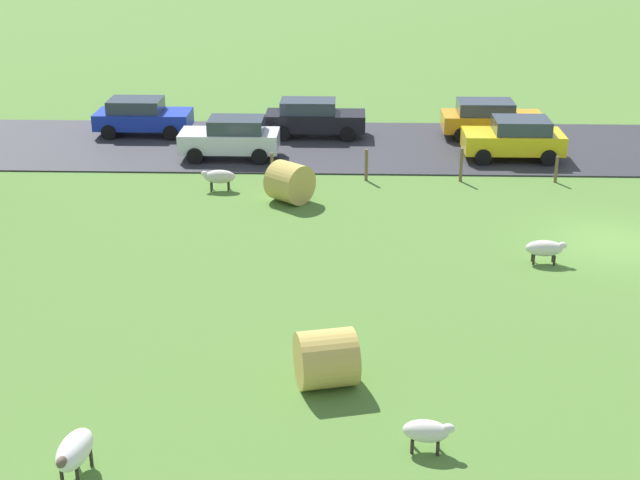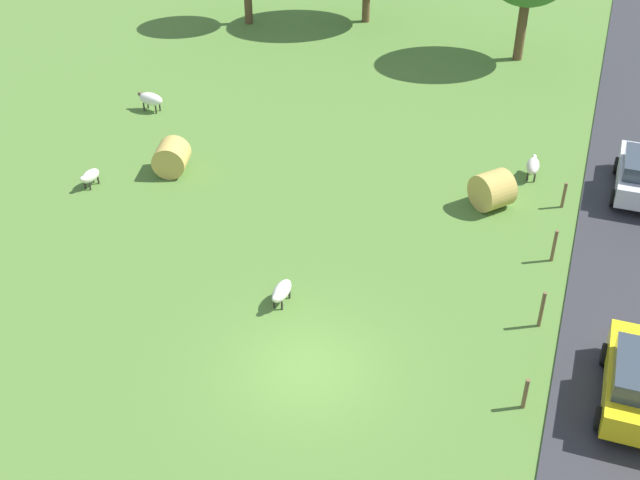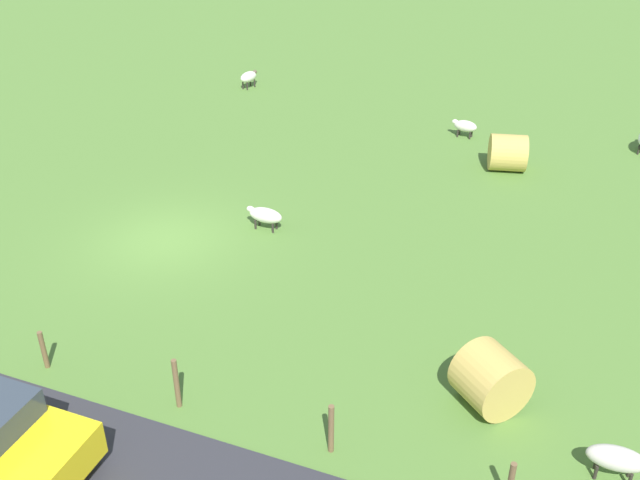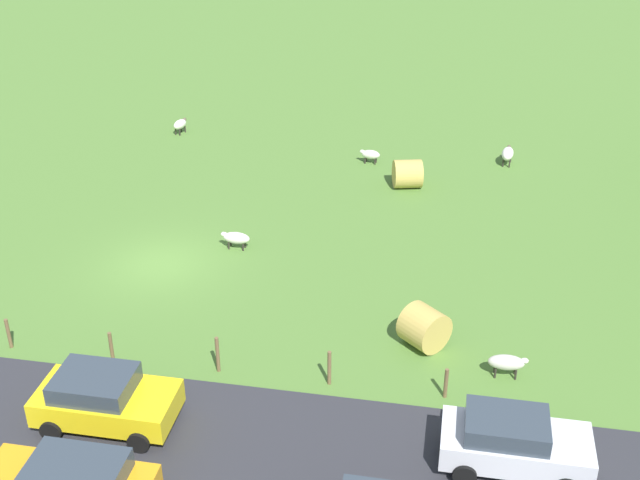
{
  "view_description": "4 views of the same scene",
  "coord_description": "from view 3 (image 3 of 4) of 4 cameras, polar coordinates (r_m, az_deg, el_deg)",
  "views": [
    {
      "loc": [
        -26.27,
        8.38,
        10.41
      ],
      "look_at": [
        -1.88,
        9.17,
        0.7
      ],
      "focal_mm": 50.14,
      "sensor_mm": 36.0,
      "label": 1
    },
    {
      "loc": [
        5.97,
        -15.98,
        16.45
      ],
      "look_at": [
        -1.49,
        5.45,
        0.58
      ],
      "focal_mm": 45.85,
      "sensor_mm": 36.0,
      "label": 2
    },
    {
      "loc": [
        16.11,
        11.38,
        11.35
      ],
      "look_at": [
        0.04,
        5.08,
        1.13
      ],
      "focal_mm": 41.22,
      "sensor_mm": 36.0,
      "label": 3
    },
    {
      "loc": [
        25.83,
        10.97,
        16.06
      ],
      "look_at": [
        -1.55,
        6.01,
        0.83
      ],
      "focal_mm": 45.74,
      "sensor_mm": 36.0,
      "label": 4
    }
  ],
  "objects": [
    {
      "name": "sheep_0",
      "position": [
        35.01,
        -5.56,
        12.49
      ],
      "size": [
        1.12,
        0.7,
        0.77
      ],
      "color": "silver",
      "rests_on": "ground_plane"
    },
    {
      "name": "fence_post_2",
      "position": [
        16.39,
        -11.08,
        -10.88
      ],
      "size": [
        0.12,
        0.12,
        1.29
      ],
      "primitive_type": "cylinder",
      "color": "brown",
      "rests_on": "ground_plane"
    },
    {
      "name": "sheep_1",
      "position": [
        29.89,
        11.19,
        8.67
      ],
      "size": [
        0.55,
        1.05,
        0.68
      ],
      "color": "silver",
      "rests_on": "ground_plane"
    },
    {
      "name": "fence_post_1",
      "position": [
        18.33,
        -20.67,
        -7.98
      ],
      "size": [
        0.12,
        0.12,
        1.02
      ],
      "primitive_type": "cylinder",
      "color": "brown",
      "rests_on": "ground_plane"
    },
    {
      "name": "sheep_4",
      "position": [
        22.71,
        -4.29,
        1.92
      ],
      "size": [
        0.51,
        1.21,
        0.71
      ],
      "color": "silver",
      "rests_on": "ground_plane"
    },
    {
      "name": "ground_plane",
      "position": [
        22.76,
        -11.94,
        -0.01
      ],
      "size": [
        160.0,
        160.0,
        0.0
      ],
      "primitive_type": "plane",
      "color": "#517A33"
    },
    {
      "name": "hay_bale_0",
      "position": [
        27.3,
        14.37,
        6.58
      ],
      "size": [
        1.58,
        1.56,
        1.31
      ],
      "primitive_type": "cylinder",
      "rotation": [
        1.57,
        0.0,
        0.24
      ],
      "color": "tan",
      "rests_on": "ground_plane"
    },
    {
      "name": "fence_post_3",
      "position": [
        15.17,
        0.87,
        -14.45
      ],
      "size": [
        0.12,
        0.12,
        1.21
      ],
      "primitive_type": "cylinder",
      "color": "brown",
      "rests_on": "ground_plane"
    },
    {
      "name": "sheep_3",
      "position": [
        15.82,
        22.09,
        -15.46
      ],
      "size": [
        0.55,
        1.26,
        0.77
      ],
      "color": "beige",
      "rests_on": "ground_plane"
    },
    {
      "name": "hay_bale_1",
      "position": [
        16.51,
        13.14,
        -10.48
      ],
      "size": [
        1.86,
        1.84,
        1.42
      ],
      "primitive_type": "cylinder",
      "rotation": [
        1.57,
        0.0,
        2.43
      ],
      "color": "tan",
      "rests_on": "ground_plane"
    }
  ]
}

